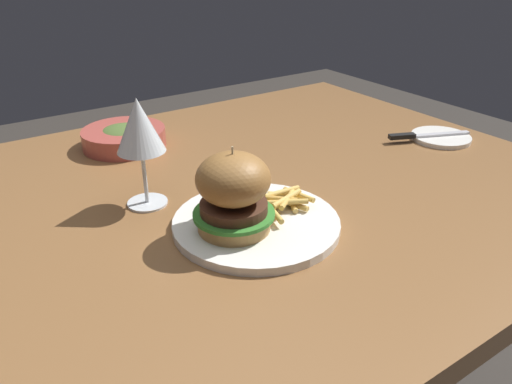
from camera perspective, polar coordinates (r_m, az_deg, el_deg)
The scene contains 8 objects.
dining_table at distance 0.92m, azimuth -5.99°, elevation -5.09°, with size 1.41×0.97×0.74m.
main_plate at distance 0.79m, azimuth 0.03°, elevation -3.60°, with size 0.26×0.26×0.01m, color white.
burger_sandwich at distance 0.73m, azimuth -2.60°, elevation -0.04°, with size 0.12×0.12×0.13m.
fries_pile at distance 0.81m, azimuth 3.41°, elevation -0.95°, with size 0.10×0.10×0.02m.
wine_glass at distance 0.82m, azimuth -13.19°, elevation 7.11°, with size 0.08×0.08×0.19m.
bread_plate at distance 1.21m, azimuth 20.38°, elevation 5.87°, with size 0.13×0.13×0.01m, color white.
table_knife at distance 1.18m, azimuth 18.40°, elevation 6.18°, with size 0.18×0.09×0.01m.
soup_bowl at distance 1.13m, azimuth -14.84°, elevation 6.12°, with size 0.18×0.18×0.05m.
Camera 1 is at (-0.36, -0.69, 1.15)m, focal length 35.00 mm.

